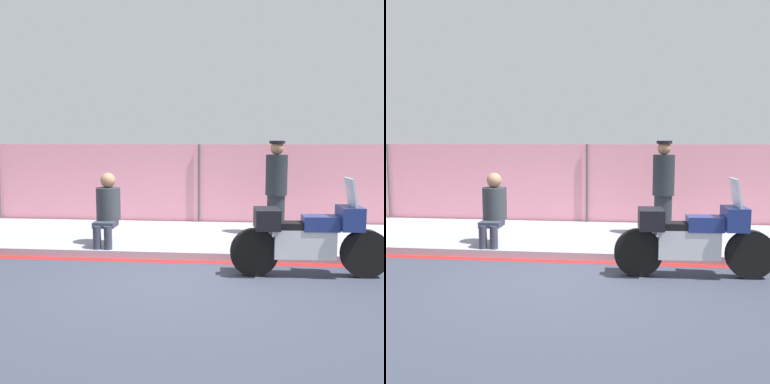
{
  "view_description": "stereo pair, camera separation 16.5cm",
  "coord_description": "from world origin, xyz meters",
  "views": [
    {
      "loc": [
        0.81,
        -6.33,
        2.03
      ],
      "look_at": [
        0.05,
        1.71,
        1.09
      ],
      "focal_mm": 42.0,
      "sensor_mm": 36.0,
      "label": 1
    },
    {
      "loc": [
        0.98,
        -6.31,
        2.03
      ],
      "look_at": [
        0.05,
        1.71,
        1.09
      ],
      "focal_mm": 42.0,
      "sensor_mm": 36.0,
      "label": 2
    }
  ],
  "objects": [
    {
      "name": "officer_standing",
      "position": [
        1.64,
        2.66,
        1.09
      ],
      "size": [
        0.43,
        0.43,
        1.87
      ],
      "color": "#1E2328",
      "rests_on": "sidewalk"
    },
    {
      "name": "motorcycle",
      "position": [
        1.91,
        0.31,
        0.6
      ],
      "size": [
        2.35,
        0.56,
        1.48
      ],
      "rotation": [
        0.0,
        0.0,
        0.04
      ],
      "color": "black",
      "rests_on": "ground_plane"
    },
    {
      "name": "curb_paint_stripe",
      "position": [
        0.0,
        0.93,
        0.0
      ],
      "size": [
        35.92,
        0.18,
        0.01
      ],
      "color": "red",
      "rests_on": "ground_plane"
    },
    {
      "name": "ground_plane",
      "position": [
        0.0,
        0.0,
        0.0
      ],
      "size": [
        120.0,
        120.0,
        0.0
      ],
      "primitive_type": "plane",
      "color": "#333847"
    },
    {
      "name": "person_seated_on_curb",
      "position": [
        -1.46,
        1.48,
        0.84
      ],
      "size": [
        0.44,
        0.7,
        1.3
      ],
      "color": "#2D3342",
      "rests_on": "sidewalk"
    },
    {
      "name": "storefront_fence",
      "position": [
        0.0,
        4.01,
        0.96
      ],
      "size": [
        34.12,
        0.17,
        1.92
      ],
      "color": "pink",
      "rests_on": "ground_plane"
    },
    {
      "name": "sidewalk",
      "position": [
        0.0,
        2.47,
        0.07
      ],
      "size": [
        35.92,
        2.91,
        0.13
      ],
      "color": "#8E93A3",
      "rests_on": "ground_plane"
    }
  ]
}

